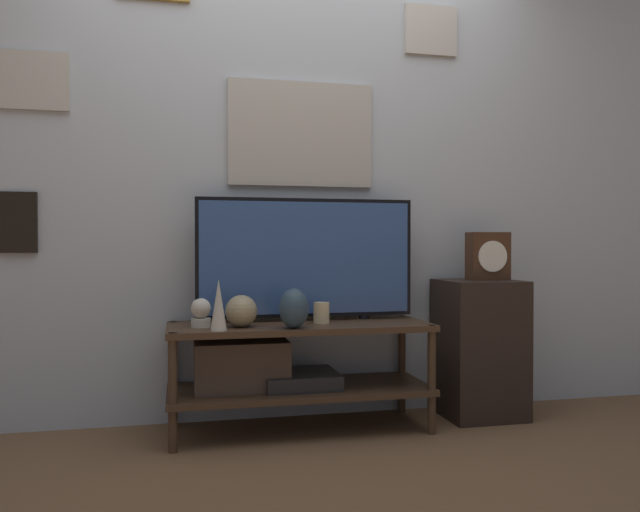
# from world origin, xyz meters

# --- Properties ---
(ground_plane) EXTENTS (12.00, 12.00, 0.00)m
(ground_plane) POSITION_xyz_m (0.00, 0.00, 0.00)
(ground_plane) COLOR brown
(wall_back) EXTENTS (6.40, 0.08, 2.70)m
(wall_back) POSITION_xyz_m (-0.01, 0.55, 1.36)
(wall_back) COLOR #B2BCC6
(wall_back) RESTS_ON ground_plane
(media_console) EXTENTS (1.26, 0.46, 0.52)m
(media_console) POSITION_xyz_m (-0.10, 0.27, 0.33)
(media_console) COLOR #422D1E
(media_console) RESTS_ON ground_plane
(television) EXTENTS (1.10, 0.05, 0.61)m
(television) POSITION_xyz_m (0.05, 0.37, 0.83)
(television) COLOR black
(television) RESTS_ON media_console
(vase_slim_bronze) EXTENTS (0.07, 0.07, 0.23)m
(vase_slim_bronze) POSITION_xyz_m (-0.40, 0.10, 0.63)
(vase_slim_bronze) COLOR beige
(vase_slim_bronze) RESTS_ON media_console
(vase_round_glass) EXTENTS (0.15, 0.15, 0.15)m
(vase_round_glass) POSITION_xyz_m (-0.29, 0.20, 0.59)
(vase_round_glass) COLOR tan
(vase_round_glass) RESTS_ON media_console
(vase_urn_stoneware) EXTENTS (0.13, 0.15, 0.18)m
(vase_urn_stoneware) POSITION_xyz_m (-0.06, 0.10, 0.61)
(vase_urn_stoneware) COLOR #2D4251
(vase_urn_stoneware) RESTS_ON media_console
(candle_jar) EXTENTS (0.08, 0.08, 0.10)m
(candle_jar) POSITION_xyz_m (0.10, 0.26, 0.57)
(candle_jar) COLOR beige
(candle_jar) RESTS_ON media_console
(decorative_bust) EXTENTS (0.09, 0.09, 0.13)m
(decorative_bust) POSITION_xyz_m (-0.47, 0.23, 0.59)
(decorative_bust) COLOR beige
(decorative_bust) RESTS_ON media_console
(side_table) EXTENTS (0.40, 0.38, 0.71)m
(side_table) POSITION_xyz_m (0.97, 0.31, 0.36)
(side_table) COLOR black
(side_table) RESTS_ON ground_plane
(mantel_clock) EXTENTS (0.21, 0.11, 0.25)m
(mantel_clock) POSITION_xyz_m (1.02, 0.32, 0.84)
(mantel_clock) COLOR #422819
(mantel_clock) RESTS_ON side_table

